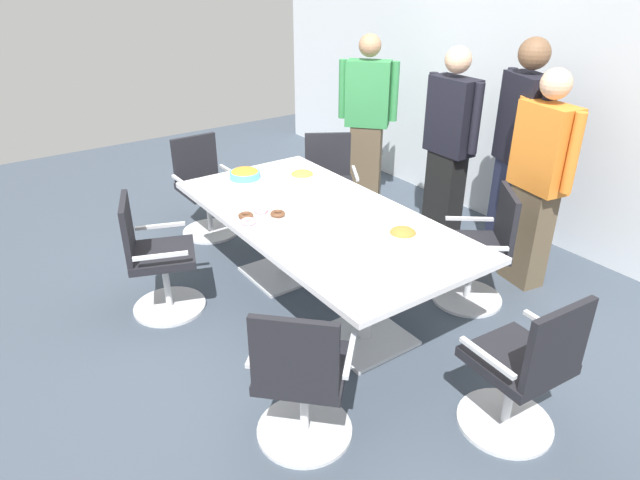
% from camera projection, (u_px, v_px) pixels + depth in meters
% --- Properties ---
extents(ground_plane, '(10.00, 10.00, 0.01)m').
position_uv_depth(ground_plane, '(320.00, 304.00, 4.34)').
color(ground_plane, '#3D4754').
extents(back_wall, '(8.00, 0.10, 2.80)m').
position_uv_depth(back_wall, '(543.00, 83.00, 4.93)').
color(back_wall, silver).
rests_on(back_wall, ground).
extents(conference_table, '(2.40, 1.20, 0.75)m').
position_uv_depth(conference_table, '(320.00, 231.00, 4.05)').
color(conference_table, silver).
rests_on(conference_table, ground).
extents(office_chair_0, '(0.70, 0.70, 0.91)m').
position_uv_depth(office_chair_0, '(156.00, 262.00, 4.08)').
color(office_chair_0, silver).
rests_on(office_chair_0, ground).
extents(office_chair_1, '(0.76, 0.76, 0.91)m').
position_uv_depth(office_chair_1, '(302.00, 382.00, 2.93)').
color(office_chair_1, silver).
rests_on(office_chair_1, ground).
extents(office_chair_2, '(0.58, 0.58, 0.91)m').
position_uv_depth(office_chair_2, '(523.00, 374.00, 3.00)').
color(office_chair_2, silver).
rests_on(office_chair_2, ground).
extents(office_chair_3, '(0.76, 0.76, 0.91)m').
position_uv_depth(office_chair_3, '(480.00, 254.00, 4.20)').
color(office_chair_3, silver).
rests_on(office_chair_3, ground).
extents(office_chair_4, '(0.74, 0.74, 0.91)m').
position_uv_depth(office_chair_4, '(329.00, 189.00, 5.37)').
color(office_chair_4, silver).
rests_on(office_chair_4, ground).
extents(office_chair_5, '(0.55, 0.55, 0.91)m').
position_uv_depth(office_chair_5, '(205.00, 192.00, 5.30)').
color(office_chair_5, silver).
rests_on(office_chair_5, ground).
extents(person_standing_0, '(0.51, 0.47, 1.74)m').
position_uv_depth(person_standing_0, '(367.00, 118.00, 5.79)').
color(person_standing_0, brown).
rests_on(person_standing_0, ground).
extents(person_standing_1, '(0.61, 0.23, 1.75)m').
position_uv_depth(person_standing_1, '(449.00, 144.00, 4.97)').
color(person_standing_1, black).
rests_on(person_standing_1, ground).
extents(person_standing_2, '(0.59, 0.37, 1.87)m').
position_uv_depth(person_standing_2, '(518.00, 151.00, 4.54)').
color(person_standing_2, '#232842').
rests_on(person_standing_2, ground).
extents(person_standing_3, '(0.61, 0.29, 1.71)m').
position_uv_depth(person_standing_3, '(538.00, 179.00, 4.24)').
color(person_standing_3, brown).
rests_on(person_standing_3, ground).
extents(snack_bowl_chips_yellow, '(0.20, 0.20, 0.10)m').
position_uv_depth(snack_bowl_chips_yellow, '(302.00, 177.00, 4.56)').
color(snack_bowl_chips_yellow, white).
rests_on(snack_bowl_chips_yellow, conference_table).
extents(snack_bowl_chips_orange, '(0.25, 0.25, 0.08)m').
position_uv_depth(snack_bowl_chips_orange, '(245.00, 174.00, 4.64)').
color(snack_bowl_chips_orange, '#4C9EC6').
rests_on(snack_bowl_chips_orange, conference_table).
extents(snack_bowl_pretzels, '(0.19, 0.19, 0.11)m').
position_uv_depth(snack_bowl_pretzels, '(403.00, 236.00, 3.58)').
color(snack_bowl_pretzels, white).
rests_on(snack_bowl_pretzels, conference_table).
extents(donut_platter, '(0.34, 0.34, 0.04)m').
position_uv_depth(donut_platter, '(261.00, 218.00, 3.91)').
color(donut_platter, white).
rests_on(donut_platter, conference_table).
extents(plate_stack, '(0.19, 0.19, 0.04)m').
position_uv_depth(plate_stack, '(335.00, 230.00, 3.73)').
color(plate_stack, white).
rests_on(plate_stack, conference_table).
extents(napkin_pile, '(0.15, 0.15, 0.06)m').
position_uv_depth(napkin_pile, '(360.00, 261.00, 3.33)').
color(napkin_pile, white).
rests_on(napkin_pile, conference_table).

